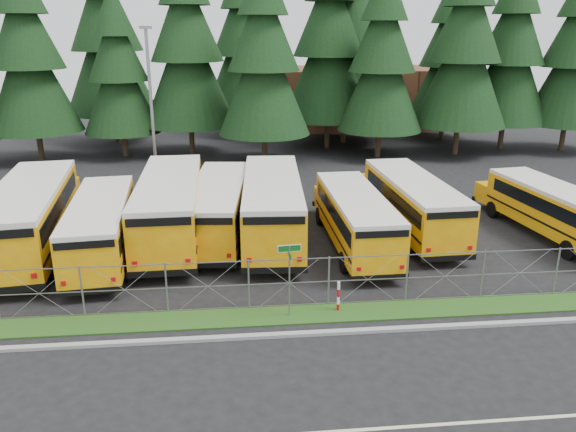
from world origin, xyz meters
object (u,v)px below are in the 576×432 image
(bus_1, at_px, (102,228))
(striped_bollard, at_px, (338,297))
(light_standard, at_px, (151,106))
(bus_3, at_px, (219,209))
(bus_0, at_px, (33,218))
(bus_6, at_px, (410,204))
(bus_2, at_px, (171,208))
(street_sign, at_px, (289,265))
(bus_4, at_px, (272,207))
(bus_east, at_px, (550,211))
(bus_5, at_px, (354,220))

(bus_1, relative_size, striped_bollard, 8.78)
(light_standard, bearing_deg, bus_3, -63.92)
(bus_0, relative_size, bus_6, 1.13)
(bus_2, height_order, light_standard, light_standard)
(street_sign, height_order, striped_bollard, street_sign)
(bus_4, relative_size, light_standard, 1.18)
(bus_4, xyz_separation_m, bus_east, (13.85, -1.25, -0.26))
(bus_1, xyz_separation_m, bus_6, (15.00, 1.96, 0.06))
(bus_2, xyz_separation_m, light_standard, (-1.77, 8.61, 3.90))
(bus_east, height_order, street_sign, street_sign)
(bus_3, xyz_separation_m, bus_5, (6.41, -2.10, -0.07))
(bus_4, bearing_deg, bus_5, -20.86)
(bus_4, distance_m, bus_5, 4.15)
(bus_east, bearing_deg, bus_2, 168.23)
(bus_6, bearing_deg, bus_east, -14.24)
(bus_5, relative_size, bus_east, 1.03)
(light_standard, bearing_deg, bus_2, -78.39)
(bus_0, xyz_separation_m, striped_bollard, (13.10, -7.39, -1.02))
(bus_3, distance_m, striped_bollard, 9.67)
(bus_0, distance_m, bus_6, 18.37)
(bus_6, bearing_deg, bus_1, -174.86)
(bus_2, bearing_deg, bus_6, -1.76)
(bus_2, height_order, bus_3, bus_2)
(bus_1, height_order, light_standard, light_standard)
(bus_0, xyz_separation_m, bus_5, (15.03, -0.97, -0.27))
(bus_5, relative_size, street_sign, 3.67)
(bus_2, relative_size, bus_6, 1.12)
(bus_2, distance_m, bus_east, 18.90)
(bus_4, bearing_deg, bus_east, -1.90)
(bus_4, xyz_separation_m, street_sign, (0.02, -8.33, 0.46))
(bus_3, relative_size, bus_4, 0.91)
(striped_bollard, bearing_deg, street_sign, -173.27)
(bus_3, bearing_deg, striped_bollard, -57.00)
(bus_4, relative_size, bus_5, 1.16)
(bus_0, bearing_deg, bus_2, 1.94)
(bus_6, xyz_separation_m, bus_east, (6.75, -1.43, -0.12))
(bus_5, bearing_deg, bus_2, 166.64)
(bus_4, bearing_deg, striped_bollard, -73.86)
(street_sign, bearing_deg, bus_2, 120.29)
(bus_6, distance_m, street_sign, 11.09)
(bus_3, distance_m, bus_east, 16.56)
(bus_east, xyz_separation_m, light_standard, (-20.61, 10.10, 4.19))
(bus_0, bearing_deg, bus_4, -3.14)
(bus_2, bearing_deg, striped_bollard, -52.13)
(bus_3, bearing_deg, bus_5, -12.89)
(bus_1, relative_size, bus_east, 1.05)
(bus_4, bearing_deg, bus_2, -179.47)
(bus_4, relative_size, bus_6, 1.09)
(bus_east, height_order, striped_bollard, bus_east)
(bus_2, xyz_separation_m, street_sign, (5.01, -8.57, 0.43))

